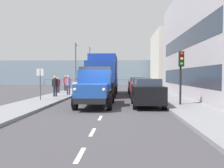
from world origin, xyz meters
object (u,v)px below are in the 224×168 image
object	(u,v)px
pedestrian_couple_b	(55,84)
pedestrian_strolling	(66,82)
car_grey_oppositeside_1	(94,84)
pedestrian_with_bag	(80,82)
truck_vintage_blue	(95,88)
traffic_light_near	(181,66)
lamp_post_promenade	(76,62)
lorry_cargo_blue	(103,74)
car_red_kerbside_1	(141,88)
lamp_post_far	(90,63)
street_sign	(40,79)
car_white_oppositeside_0	(87,86)
car_black_kerbside_near	(147,92)
pedestrian_near_railing	(68,83)
car_maroon_kerbside_2	(137,85)
pedestrian_in_dark_coat	(58,84)

from	to	relation	value
pedestrian_couple_b	pedestrian_strolling	size ratio (longest dim) A/B	0.97
car_grey_oppositeside_1	pedestrian_with_bag	xyz separation A→B (m)	(1.84, -0.42, 0.25)
truck_vintage_blue	car_grey_oppositeside_1	bearing A→B (deg)	-82.63
traffic_light_near	lamp_post_promenade	xyz separation A→B (m)	(9.41, -14.59, 1.19)
lorry_cargo_blue	truck_vintage_blue	bearing A→B (deg)	91.55
car_red_kerbside_1	lamp_post_far	size ratio (longest dim) A/B	0.60
street_sign	lamp_post_far	bearing A→B (deg)	-90.59
car_red_kerbside_1	pedestrian_couple_b	world-z (taller)	pedestrian_couple_b
car_red_kerbside_1	car_white_oppositeside_0	size ratio (longest dim) A/B	0.89
lorry_cargo_blue	traffic_light_near	size ratio (longest dim) A/B	2.56
pedestrian_with_bag	car_black_kerbside_near	bearing A→B (deg)	115.80
pedestrian_strolling	lamp_post_far	world-z (taller)	lamp_post_far
truck_vintage_blue	pedestrian_couple_b	xyz separation A→B (m)	(4.01, -5.15, -0.01)
pedestrian_near_railing	traffic_light_near	size ratio (longest dim) A/B	0.55
pedestrian_with_bag	car_maroon_kerbside_2	bearing A→B (deg)	152.47
car_maroon_kerbside_2	lamp_post_promenade	distance (m)	8.80
pedestrian_in_dark_coat	traffic_light_near	size ratio (longest dim) A/B	0.49
pedestrian_with_bag	lamp_post_promenade	xyz separation A→B (m)	(0.57, -0.34, 2.52)
pedestrian_couple_b	car_black_kerbside_near	bearing A→B (deg)	146.00
car_white_oppositeside_0	street_sign	world-z (taller)	street_sign
car_white_oppositeside_0	lamp_post_promenade	xyz separation A→B (m)	(2.42, -6.56, 2.77)
truck_vintage_blue	lamp_post_promenade	distance (m)	15.54
car_maroon_kerbside_2	pedestrian_strolling	size ratio (longest dim) A/B	2.53
car_maroon_kerbside_2	car_grey_oppositeside_1	xyz separation A→B (m)	(4.97, -3.13, -0.00)
truck_vintage_blue	lorry_cargo_blue	size ratio (longest dim) A/B	0.69
car_black_kerbside_near	car_red_kerbside_1	bearing A→B (deg)	-90.00
lamp_post_far	car_black_kerbside_near	bearing A→B (deg)	106.00
car_white_oppositeside_0	pedestrian_couple_b	size ratio (longest dim) A/B	2.60
lorry_cargo_blue	traffic_light_near	bearing A→B (deg)	123.50
car_black_kerbside_near	lamp_post_promenade	bearing A→B (deg)	-62.89
traffic_light_near	car_white_oppositeside_0	bearing A→B (deg)	-48.98
car_black_kerbside_near	car_white_oppositeside_0	distance (m)	9.32
pedestrian_near_railing	pedestrian_with_bag	world-z (taller)	pedestrian_near_railing
lorry_cargo_blue	pedestrian_in_dark_coat	distance (m)	4.96
lorry_cargo_blue	car_black_kerbside_near	bearing A→B (deg)	112.93
lorry_cargo_blue	car_red_kerbside_1	size ratio (longest dim) A/B	2.06
car_grey_oppositeside_1	pedestrian_near_railing	world-z (taller)	pedestrian_near_railing
car_red_kerbside_1	pedestrian_in_dark_coat	size ratio (longest dim) A/B	2.52
truck_vintage_blue	car_black_kerbside_near	distance (m)	3.19
traffic_light_near	street_sign	world-z (taller)	traffic_light_near
truck_vintage_blue	street_sign	size ratio (longest dim) A/B	2.51
car_white_oppositeside_0	pedestrian_with_bag	size ratio (longest dim) A/B	2.66
pedestrian_couple_b	pedestrian_with_bag	xyz separation A→B (m)	(-0.36, -9.26, -0.02)
car_maroon_kerbside_2	pedestrian_with_bag	size ratio (longest dim) A/B	2.68
car_red_kerbside_1	pedestrian_with_bag	size ratio (longest dim) A/B	2.35
truck_vintage_blue	pedestrian_near_railing	size ratio (longest dim) A/B	3.19
car_red_kerbside_1	car_maroon_kerbside_2	bearing A→B (deg)	-90.00
car_white_oppositeside_0	pedestrian_in_dark_coat	distance (m)	3.37
lorry_cargo_blue	traffic_light_near	distance (m)	9.80
lorry_cargo_blue	lamp_post_promenade	xyz separation A→B (m)	(4.00, -6.42, 1.59)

